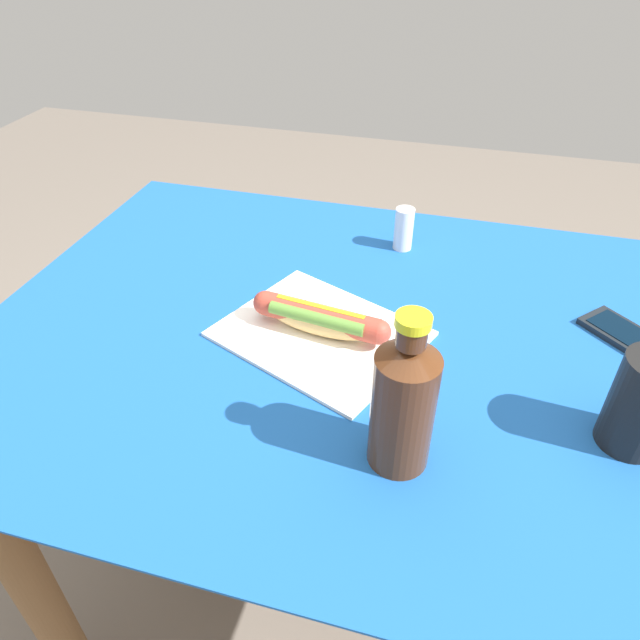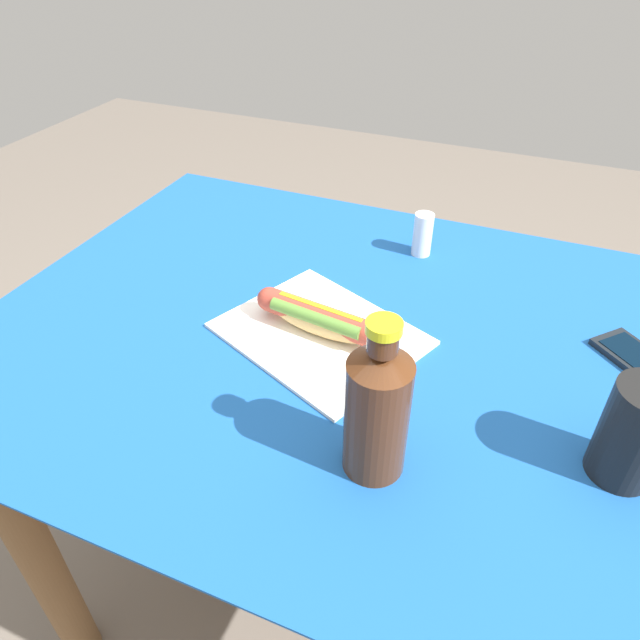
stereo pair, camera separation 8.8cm
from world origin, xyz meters
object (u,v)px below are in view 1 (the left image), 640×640
(cell_phone, at_px, (628,337))
(salt_shaker, at_px, (404,229))
(soda_bottle, at_px, (404,402))
(hot_dog, at_px, (320,318))

(cell_phone, height_order, salt_shaker, salt_shaker)
(soda_bottle, bearing_deg, hot_dog, -52.85)
(hot_dog, bearing_deg, cell_phone, -165.72)
(hot_dog, distance_m, salt_shaker, 0.32)
(hot_dog, xyz_separation_m, soda_bottle, (-0.15, 0.20, 0.06))
(soda_bottle, height_order, salt_shaker, soda_bottle)
(soda_bottle, distance_m, salt_shaker, 0.52)
(salt_shaker, bearing_deg, cell_phone, 153.80)
(soda_bottle, relative_size, salt_shaker, 2.63)
(hot_dog, height_order, salt_shaker, salt_shaker)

